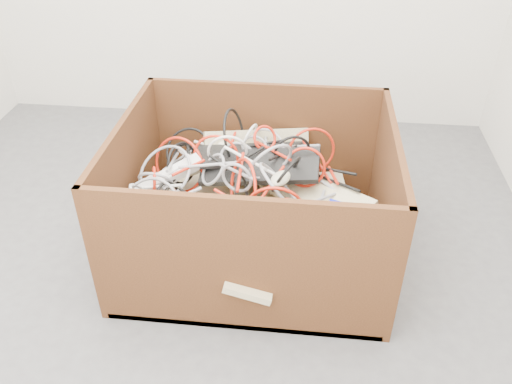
# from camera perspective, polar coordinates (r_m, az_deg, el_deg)

# --- Properties ---
(ground) EXTENTS (3.00, 3.00, 0.00)m
(ground) POSITION_cam_1_polar(r_m,az_deg,el_deg) (2.23, -7.03, -9.15)
(ground) COLOR #49494B
(ground) RESTS_ON ground
(cardboard_box) EXTENTS (1.08, 0.90, 0.60)m
(cardboard_box) POSITION_cam_1_polar(r_m,az_deg,el_deg) (2.24, -0.40, -3.24)
(cardboard_box) COLOR #361C0D
(cardboard_box) RESTS_ON ground
(keyboard_pile) EXTENTS (0.95, 0.91, 0.37)m
(keyboard_pile) POSITION_cam_1_polar(r_m,az_deg,el_deg) (2.18, 0.93, -0.38)
(keyboard_pile) COLOR beige
(keyboard_pile) RESTS_ON cardboard_box
(mice_scatter) EXTENTS (0.63, 0.70, 0.20)m
(mice_scatter) POSITION_cam_1_polar(r_m,az_deg,el_deg) (2.11, -0.73, 0.49)
(mice_scatter) COLOR beige
(mice_scatter) RESTS_ON keyboard_pile
(power_strip_left) EXTENTS (0.28, 0.22, 0.12)m
(power_strip_left) POSITION_cam_1_polar(r_m,az_deg,el_deg) (2.14, -9.58, 1.59)
(power_strip_left) COLOR silver
(power_strip_left) RESTS_ON keyboard_pile
(power_strip_right) EXTENTS (0.25, 0.19, 0.09)m
(power_strip_right) POSITION_cam_1_polar(r_m,az_deg,el_deg) (2.00, -4.95, -2.91)
(power_strip_right) COLOR silver
(power_strip_right) RESTS_ON keyboard_pile
(vga_plug) EXTENTS (0.05, 0.05, 0.03)m
(vga_plug) POSITION_cam_1_polar(r_m,az_deg,el_deg) (2.00, 8.49, -1.41)
(vga_plug) COLOR #0E1AD3
(vga_plug) RESTS_ON keyboard_pile
(cable_tangle) EXTENTS (0.94, 0.79, 0.41)m
(cable_tangle) POSITION_cam_1_polar(r_m,az_deg,el_deg) (2.11, -3.99, 1.86)
(cable_tangle) COLOR gray
(cable_tangle) RESTS_ON keyboard_pile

